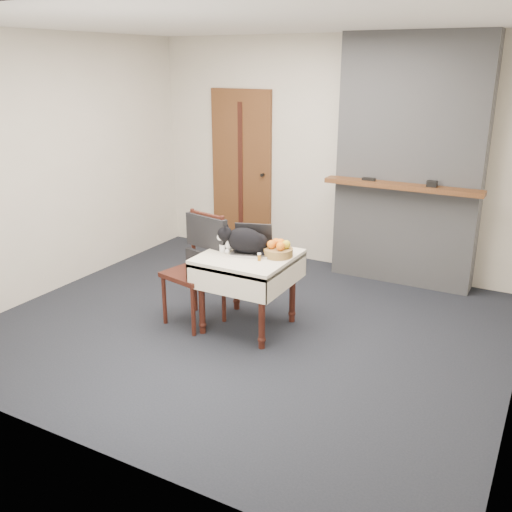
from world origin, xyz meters
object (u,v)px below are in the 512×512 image
at_px(cat, 246,241).
at_px(cream_jar, 223,248).
at_px(door, 242,172).
at_px(pill_bottle, 259,257).
at_px(laptop, 252,246).
at_px(chair, 201,253).
at_px(side_table, 248,267).
at_px(fruit_basket, 278,250).

relative_size(cat, cream_jar, 8.35).
height_order(door, pill_bottle, door).
height_order(laptop, cat, cat).
bearing_deg(chair, pill_bottle, 8.71).
bearing_deg(pill_bottle, cream_jar, 172.23).
distance_m(door, pill_bottle, 2.50).
distance_m(side_table, fruit_basket, 0.32).
relative_size(door, pill_bottle, 29.94).
bearing_deg(side_table, chair, -173.92).
xyz_separation_m(cat, pill_bottle, (0.19, -0.12, -0.08)).
height_order(side_table, cream_jar, cream_jar).
bearing_deg(fruit_basket, side_table, -159.07).
bearing_deg(laptop, chair, 177.58).
relative_size(pill_bottle, fruit_basket, 0.26).
bearing_deg(fruit_basket, pill_bottle, -115.99).
height_order(pill_bottle, fruit_basket, fruit_basket).
distance_m(door, side_table, 2.36).
xyz_separation_m(side_table, chair, (-0.46, -0.05, 0.06)).
distance_m(door, cat, 2.29).
relative_size(fruit_basket, chair, 0.25).
xyz_separation_m(side_table, fruit_basket, (0.25, 0.10, 0.17)).
relative_size(door, side_table, 2.56).
height_order(cream_jar, pill_bottle, same).
relative_size(side_table, pill_bottle, 11.68).
relative_size(side_table, cat, 1.40).
bearing_deg(laptop, fruit_basket, -14.71).
xyz_separation_m(side_table, cat, (-0.03, 0.03, 0.23)).
distance_m(pill_bottle, fruit_basket, 0.21).
distance_m(cat, fruit_basket, 0.30).
distance_m(side_table, cream_jar, 0.28).
height_order(cat, cream_jar, cat).
xyz_separation_m(pill_bottle, fruit_basket, (0.09, 0.18, 0.02)).
relative_size(side_table, laptop, 1.93).
bearing_deg(pill_bottle, laptop, 134.09).
bearing_deg(cat, pill_bottle, -49.77).
bearing_deg(door, chair, -69.93).
bearing_deg(cream_jar, pill_bottle, -7.77).
bearing_deg(fruit_basket, cat, -166.57).
relative_size(laptop, cream_jar, 6.09).
bearing_deg(cat, door, 102.41).
relative_size(laptop, chair, 0.40).
bearing_deg(laptop, cat, -137.42).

